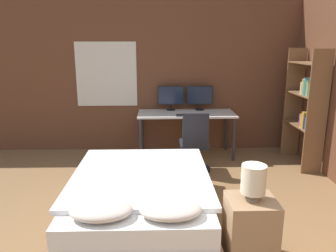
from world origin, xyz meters
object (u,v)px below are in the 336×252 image
at_px(keyboard, 188,115).
at_px(computer_mouse, 204,115).
at_px(nightstand, 250,230).
at_px(office_chair, 194,149).
at_px(desk, 186,117).
at_px(bed, 141,198).
at_px(bookshelf, 308,103).
at_px(monitor_right, 200,96).
at_px(monitor_left, 171,96).
at_px(bedside_lamp, 254,179).

bearing_deg(keyboard, computer_mouse, 0.00).
bearing_deg(nightstand, office_chair, 97.20).
distance_m(keyboard, office_chair, 0.67).
distance_m(desk, computer_mouse, 0.38).
bearing_deg(bed, bookshelf, 32.35).
bearing_deg(office_chair, computer_mouse, 67.47).
bearing_deg(monitor_right, monitor_left, 180.00).
bearing_deg(bedside_lamp, bookshelf, 57.43).
bearing_deg(desk, bed, -107.58).
xyz_separation_m(bed, computer_mouse, (0.96, 1.91, 0.53)).
bearing_deg(desk, nightstand, -83.51).
distance_m(bedside_lamp, office_chair, 2.20).
xyz_separation_m(bed, desk, (0.68, 2.15, 0.43)).
distance_m(desk, keyboard, 0.26).
bearing_deg(computer_mouse, bedside_lamp, -88.86).
height_order(monitor_right, computer_mouse, monitor_right).
distance_m(bedside_lamp, computer_mouse, 2.67).
bearing_deg(bed, monitor_right, 68.62).
relative_size(bedside_lamp, computer_mouse, 4.52).
xyz_separation_m(monitor_right, office_chair, (-0.20, -1.01, -0.65)).
height_order(bedside_lamp, desk, bedside_lamp).
distance_m(bedside_lamp, desk, 2.93).
bearing_deg(bedside_lamp, keyboard, 97.08).
height_order(computer_mouse, bookshelf, bookshelf).
relative_size(bed, computer_mouse, 28.92).
bearing_deg(bedside_lamp, monitor_left, 100.56).
height_order(monitor_right, office_chair, monitor_right).
distance_m(monitor_left, bookshelf, 2.24).
relative_size(nightstand, bedside_lamp, 1.89).
bearing_deg(nightstand, bed, 143.17).
relative_size(nightstand, monitor_left, 1.30).
xyz_separation_m(keyboard, office_chair, (0.06, -0.52, -0.41)).
bearing_deg(office_chair, bedside_lamp, -82.80).
distance_m(bed, computer_mouse, 2.20).
distance_m(monitor_right, office_chair, 1.22).
xyz_separation_m(monitor_right, keyboard, (-0.26, -0.49, -0.24)).
bearing_deg(computer_mouse, nightstand, -88.86).
bearing_deg(bookshelf, computer_mouse, 168.57).
xyz_separation_m(bedside_lamp, desk, (-0.33, 2.91, -0.10)).
bearing_deg(monitor_left, bookshelf, -21.06).
bearing_deg(nightstand, desk, 96.49).
height_order(bed, keyboard, keyboard).
height_order(bedside_lamp, keyboard, bedside_lamp).
bearing_deg(monitor_left, office_chair, -72.59).
relative_size(nightstand, bookshelf, 0.32).
height_order(bed, desk, desk).
relative_size(monitor_left, computer_mouse, 6.55).
bearing_deg(bedside_lamp, bed, 143.17).
distance_m(nightstand, office_chair, 2.16).
bearing_deg(nightstand, keyboard, 97.08).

